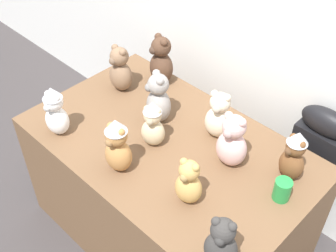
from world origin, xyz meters
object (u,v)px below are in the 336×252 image
(teddy_bear_mocha, at_px, (120,70))
(teddy_bear_honey, at_px, (189,183))
(teddy_bear_cream, at_px, (219,116))
(teddy_bear_blush, at_px, (232,142))
(teddy_bear_charcoal, at_px, (221,243))
(teddy_bear_caramel, at_px, (117,146))
(teddy_bear_sand, at_px, (153,124))
(teddy_bear_cocoa, at_px, (161,61))
(party_cup_green, at_px, (282,190))
(instrument_case, at_px, (309,175))
(teddy_bear_snow, at_px, (55,111))
(teddy_bear_chestnut, at_px, (294,156))
(display_table, at_px, (168,191))
(teddy_bear_ash, at_px, (158,99))

(teddy_bear_mocha, bearing_deg, teddy_bear_honey, -20.21)
(teddy_bear_cream, relative_size, teddy_bear_blush, 0.92)
(teddy_bear_charcoal, relative_size, teddy_bear_mocha, 0.91)
(teddy_bear_caramel, bearing_deg, teddy_bear_sand, 87.09)
(teddy_bear_cocoa, xyz_separation_m, teddy_bear_mocha, (-0.12, -0.22, -0.01))
(teddy_bear_cocoa, xyz_separation_m, teddy_bear_charcoal, (1.04, -0.72, -0.02))
(teddy_bear_blush, bearing_deg, teddy_bear_cream, 143.23)
(teddy_bear_cream, relative_size, party_cup_green, 2.56)
(teddy_bear_mocha, height_order, party_cup_green, teddy_bear_mocha)
(instrument_case, distance_m, teddy_bear_cream, 0.70)
(teddy_bear_honey, bearing_deg, teddy_bear_charcoal, -34.72)
(teddy_bear_snow, xyz_separation_m, teddy_bear_caramel, (0.43, 0.05, 0.01))
(teddy_bear_cream, bearing_deg, teddy_bear_cocoa, 149.71)
(teddy_bear_honey, distance_m, teddy_bear_caramel, 0.39)
(instrument_case, height_order, teddy_bear_honey, teddy_bear_honey)
(teddy_bear_sand, relative_size, teddy_bear_mocha, 0.94)
(teddy_bear_chestnut, xyz_separation_m, teddy_bear_mocha, (-1.11, -0.10, -0.00))
(teddy_bear_chestnut, height_order, teddy_bear_sand, teddy_bear_chestnut)
(teddy_bear_blush, distance_m, teddy_bear_chestnut, 0.29)
(teddy_bear_cocoa, height_order, teddy_bear_mocha, teddy_bear_cocoa)
(display_table, xyz_separation_m, teddy_bear_chestnut, (0.58, 0.25, 0.53))
(party_cup_green, bearing_deg, teddy_bear_charcoal, -89.61)
(teddy_bear_cream, bearing_deg, instrument_case, 25.42)
(teddy_bear_snow, height_order, party_cup_green, teddy_bear_snow)
(teddy_bear_cream, bearing_deg, teddy_bear_blush, -49.42)
(teddy_bear_chestnut, distance_m, teddy_bear_sand, 0.70)
(instrument_case, xyz_separation_m, teddy_bear_sand, (-0.61, -0.65, 0.43))
(teddy_bear_snow, distance_m, teddy_bear_blush, 0.92)
(instrument_case, relative_size, teddy_bear_charcoal, 3.65)
(teddy_bear_cream, distance_m, teddy_bear_chestnut, 0.43)
(teddy_bear_chestnut, distance_m, teddy_bear_caramel, 0.82)
(display_table, height_order, teddy_bear_charcoal, teddy_bear_charcoal)
(teddy_bear_cocoa, relative_size, teddy_bear_ash, 1.04)
(display_table, bearing_deg, teddy_bear_honey, -32.00)
(teddy_bear_sand, distance_m, party_cup_green, 0.70)
(teddy_bear_snow, distance_m, teddy_bear_charcoal, 1.11)
(teddy_bear_cream, height_order, teddy_bear_mocha, teddy_bear_mocha)
(teddy_bear_charcoal, relative_size, teddy_bear_caramel, 0.85)
(teddy_bear_honey, relative_size, teddy_bear_charcoal, 0.94)
(teddy_bear_honey, bearing_deg, party_cup_green, 36.48)
(teddy_bear_honey, distance_m, teddy_bear_chestnut, 0.52)
(teddy_bear_cream, height_order, party_cup_green, teddy_bear_cream)
(teddy_bear_sand, height_order, party_cup_green, teddy_bear_sand)
(teddy_bear_caramel, relative_size, teddy_bear_mocha, 1.07)
(teddy_bear_caramel, bearing_deg, teddy_bear_ash, 103.23)
(teddy_bear_chestnut, bearing_deg, teddy_bear_charcoal, -67.20)
(teddy_bear_cocoa, bearing_deg, display_table, -22.49)
(teddy_bear_charcoal, bearing_deg, teddy_bear_chestnut, 72.92)
(display_table, height_order, teddy_bear_cocoa, teddy_bear_cocoa)
(teddy_bear_cocoa, distance_m, teddy_bear_charcoal, 1.27)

